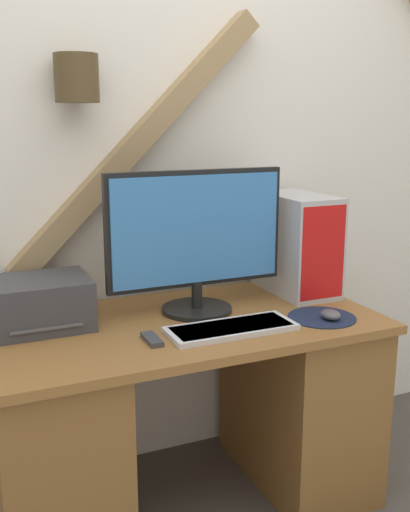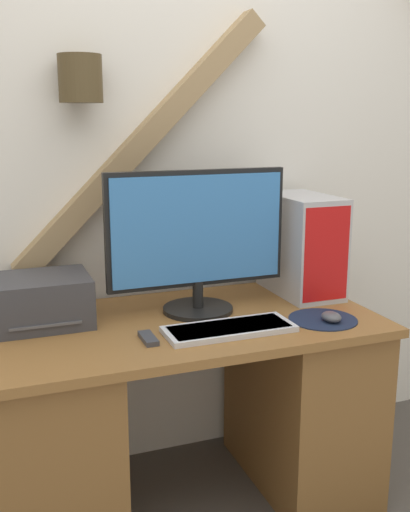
% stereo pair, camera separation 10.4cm
% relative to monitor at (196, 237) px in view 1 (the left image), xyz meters
% --- Properties ---
extents(wall_back, '(6.40, 0.20, 2.70)m').
position_rel_monitor_xyz_m(wall_back, '(-0.07, 0.32, 0.39)').
color(wall_back, white).
rests_on(wall_back, ground_plane).
extents(desk, '(1.31, 0.69, 0.70)m').
position_rel_monitor_xyz_m(desk, '(-0.07, -0.07, -0.61)').
color(desk, brown).
rests_on(desk, ground_plane).
extents(monitor, '(0.64, 0.25, 0.50)m').
position_rel_monitor_xyz_m(monitor, '(0.00, 0.00, 0.00)').
color(monitor, black).
rests_on(monitor, desk).
extents(keyboard, '(0.42, 0.16, 0.02)m').
position_rel_monitor_xyz_m(keyboard, '(0.02, -0.23, -0.26)').
color(keyboard, silver).
rests_on(keyboard, desk).
extents(mousepad, '(0.23, 0.23, 0.00)m').
position_rel_monitor_xyz_m(mousepad, '(0.37, -0.24, -0.27)').
color(mousepad, '#19233D').
rests_on(mousepad, desk).
extents(mouse, '(0.06, 0.08, 0.03)m').
position_rel_monitor_xyz_m(mouse, '(0.38, -0.27, -0.25)').
color(mouse, '#4C4C51').
rests_on(mouse, mousepad).
extents(computer_tower, '(0.20, 0.36, 0.38)m').
position_rel_monitor_xyz_m(computer_tower, '(0.46, 0.07, -0.08)').
color(computer_tower, '#B2B2B7').
rests_on(computer_tower, desk).
extents(printer, '(0.32, 0.27, 0.16)m').
position_rel_monitor_xyz_m(printer, '(-0.53, 0.06, -0.19)').
color(printer, '#38383D').
rests_on(printer, desk).
extents(remote_control, '(0.04, 0.11, 0.02)m').
position_rel_monitor_xyz_m(remote_control, '(-0.24, -0.22, -0.26)').
color(remote_control, '#38383D').
rests_on(remote_control, desk).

